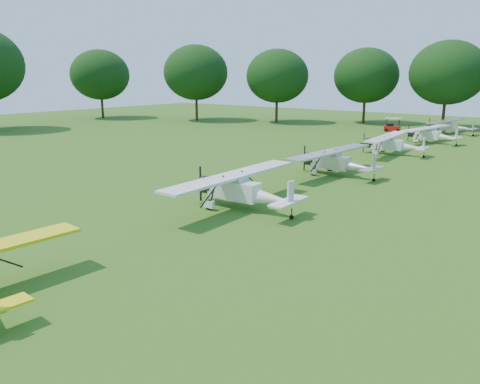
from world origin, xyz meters
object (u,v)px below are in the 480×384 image
object	(u,v)px
aircraft_7	(450,125)
aircraft_3	(241,188)
aircraft_5	(392,143)
aircraft_6	(431,133)
golf_cart	(392,127)
aircraft_4	(336,160)

from	to	relation	value
aircraft_7	aircraft_3	bearing A→B (deg)	-83.32
aircraft_3	aircraft_5	world-z (taller)	aircraft_3
aircraft_5	aircraft_7	bearing A→B (deg)	86.04
aircraft_3	aircraft_6	world-z (taller)	aircraft_3
aircraft_3	aircraft_7	world-z (taller)	aircraft_3
aircraft_7	golf_cart	size ratio (longest dim) A/B	4.09
aircraft_6	aircraft_7	world-z (taller)	aircraft_7
aircraft_5	aircraft_7	world-z (taller)	aircraft_5
aircraft_4	aircraft_7	xyz separation A→B (m)	(-0.24, 34.34, -0.07)
aircraft_3	aircraft_6	bearing A→B (deg)	88.01
aircraft_4	aircraft_6	size ratio (longest dim) A/B	1.07
aircraft_7	golf_cart	distance (m)	7.55
aircraft_3	golf_cart	world-z (taller)	aircraft_3
aircraft_5	aircraft_7	xyz separation A→B (m)	(-0.04, 21.69, -0.02)
aircraft_7	golf_cart	xyz separation A→B (m)	(-7.28, -1.96, -0.53)
aircraft_6	golf_cart	xyz separation A→B (m)	(-7.94, 8.83, -0.51)
aircraft_4	aircraft_7	bearing A→B (deg)	94.07
aircraft_5	aircraft_4	bearing A→B (deg)	-93.18
aircraft_4	golf_cart	bearing A→B (deg)	106.74
golf_cart	aircraft_6	bearing A→B (deg)	-62.84
aircraft_3	aircraft_4	world-z (taller)	aircraft_3
aircraft_5	aircraft_6	xyz separation A→B (m)	(0.62, 10.90, -0.03)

